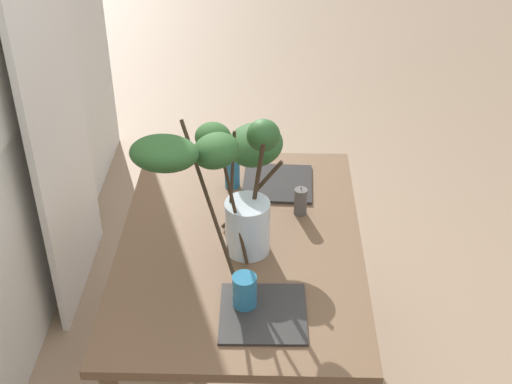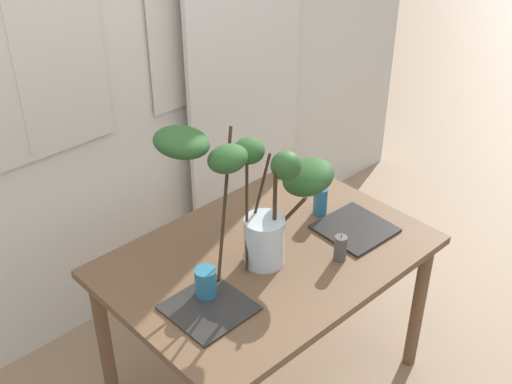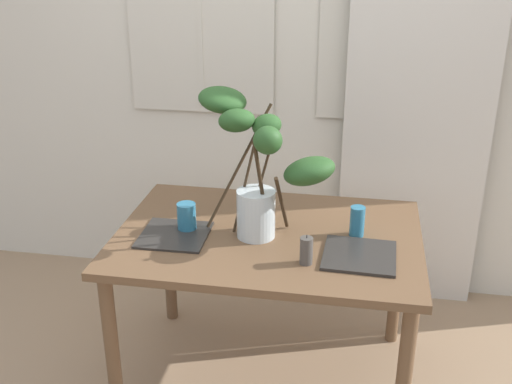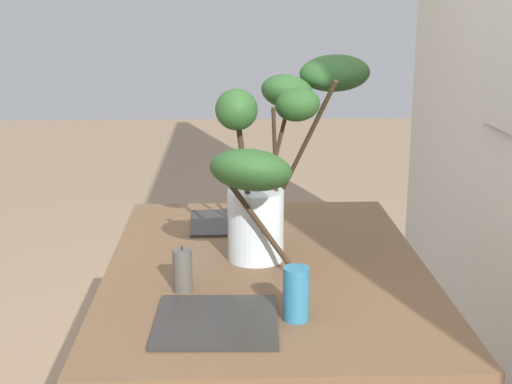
# 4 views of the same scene
# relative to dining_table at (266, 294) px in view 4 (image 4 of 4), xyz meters

# --- Properties ---
(dining_table) EXTENTS (1.26, 0.88, 0.74)m
(dining_table) POSITION_rel_dining_table_xyz_m (0.00, 0.00, 0.00)
(dining_table) COLOR brown
(dining_table) RESTS_ON ground
(vase_with_branches) EXTENTS (0.67, 0.52, 0.58)m
(vase_with_branches) POSITION_rel_dining_table_xyz_m (-0.04, 0.03, 0.40)
(vase_with_branches) COLOR silver
(vase_with_branches) RESTS_ON dining_table
(drinking_glass_blue_left) EXTENTS (0.08, 0.08, 0.12)m
(drinking_glass_blue_left) POSITION_rel_dining_table_xyz_m (-0.34, -0.03, 0.15)
(drinking_glass_blue_left) COLOR teal
(drinking_glass_blue_left) RESTS_ON dining_table
(drinking_glass_blue_right) EXTENTS (0.06, 0.06, 0.13)m
(drinking_glass_blue_right) POSITION_rel_dining_table_xyz_m (0.36, 0.05, 0.15)
(drinking_glass_blue_right) COLOR teal
(drinking_glass_blue_right) RESTS_ON dining_table
(plate_square_left) EXTENTS (0.28, 0.28, 0.01)m
(plate_square_left) POSITION_rel_dining_table_xyz_m (-0.38, -0.09, 0.10)
(plate_square_left) COLOR #2D2B28
(plate_square_left) RESTS_ON dining_table
(plate_square_right) EXTENTS (0.29, 0.29, 0.01)m
(plate_square_right) POSITION_rel_dining_table_xyz_m (0.38, -0.14, 0.10)
(plate_square_right) COLOR #2D2B28
(plate_square_right) RESTS_ON dining_table
(pillar_candle) EXTENTS (0.05, 0.05, 0.12)m
(pillar_candle) POSITION_rel_dining_table_xyz_m (0.18, -0.22, 0.14)
(pillar_candle) COLOR #514C47
(pillar_candle) RESTS_ON dining_table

